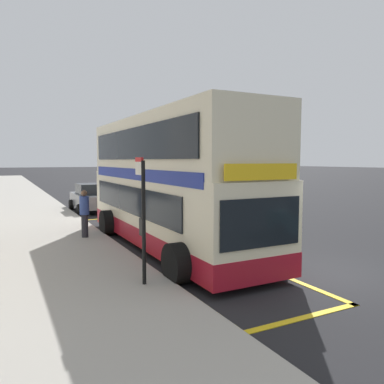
# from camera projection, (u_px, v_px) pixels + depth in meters

# --- Properties ---
(ground_plane) EXTENTS (260.00, 260.00, 0.00)m
(ground_plane) POSITION_uv_depth(u_px,v_px,m) (84.00, 189.00, 37.90)
(ground_plane) COLOR black
(pavement_near) EXTENTS (6.00, 76.00, 0.14)m
(pavement_near) POSITION_uv_depth(u_px,v_px,m) (7.00, 191.00, 34.69)
(pavement_near) COLOR #A39E93
(pavement_near) RESTS_ON ground
(double_decker_bus) EXTENTS (3.16, 10.34, 4.40)m
(double_decker_bus) POSITION_uv_depth(u_px,v_px,m) (167.00, 187.00, 12.66)
(double_decker_bus) COLOR beige
(double_decker_bus) RESTS_ON ground
(bus_bay_markings) EXTENTS (2.94, 13.78, 0.01)m
(bus_bay_markings) POSITION_uv_depth(u_px,v_px,m) (163.00, 245.00, 13.03)
(bus_bay_markings) COLOR gold
(bus_bay_markings) RESTS_ON ground
(bus_stop_sign) EXTENTS (0.09, 0.51, 2.89)m
(bus_stop_sign) POSITION_uv_depth(u_px,v_px,m) (142.00, 211.00, 8.44)
(bus_stop_sign) COLOR black
(bus_stop_sign) RESTS_ON pavement_near
(parked_car_grey_distant) EXTENTS (2.09, 4.20, 1.62)m
(parked_car_grey_distant) POSITION_uv_depth(u_px,v_px,m) (91.00, 198.00, 21.63)
(parked_car_grey_distant) COLOR slate
(parked_car_grey_distant) RESTS_ON ground
(parked_car_silver_far) EXTENTS (2.09, 4.20, 1.62)m
(parked_car_silver_far) POSITION_uv_depth(u_px,v_px,m) (168.00, 187.00, 30.75)
(parked_car_silver_far) COLOR #B2B5BA
(parked_car_silver_far) RESTS_ON ground
(pedestrian_waiting_near_sign) EXTENTS (0.34, 0.34, 1.74)m
(pedestrian_waiting_near_sign) POSITION_uv_depth(u_px,v_px,m) (84.00, 212.00, 13.63)
(pedestrian_waiting_near_sign) COLOR #26262D
(pedestrian_waiting_near_sign) RESTS_ON pavement_near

